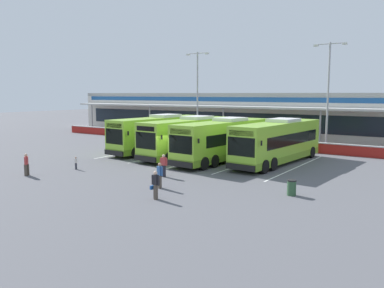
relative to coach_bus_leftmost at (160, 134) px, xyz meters
The scene contains 20 objects.
ground_plane 9.29m from the coach_bus_leftmost, 45.69° to the right, with size 200.00×200.00×0.00m, color #56565B.
terminal_building 21.39m from the coach_bus_leftmost, 72.65° to the left, with size 70.00×13.00×6.00m.
red_barrier_wall 10.28m from the coach_bus_leftmost, 51.39° to the left, with size 60.00×0.40×1.10m.
coach_bus_leftmost is the anchor object (origin of this frame).
coach_bus_left_centre 4.52m from the coach_bus_leftmost, 10.07° to the right, with size 3.58×12.29×3.78m.
coach_bus_centre 8.40m from the coach_bus_leftmost, ahead, with size 3.58×12.29×3.78m.
coach_bus_right_centre 12.74m from the coach_bus_leftmost, ahead, with size 3.58×12.29×3.78m.
bay_stripe_far_west 2.75m from the coach_bus_leftmost, 165.53° to the right, with size 0.14×13.00×0.01m, color silver.
bay_stripe_west 2.86m from the coach_bus_leftmost, 13.59° to the right, with size 0.14×13.00×0.01m, color silver.
bay_stripe_mid_west 6.63m from the coach_bus_leftmost, ahead, with size 0.14×13.00×0.01m, color silver.
bay_stripe_centre 10.73m from the coach_bus_leftmost, ahead, with size 0.14×13.00×0.01m, color silver.
bay_stripe_mid_east 14.88m from the coach_bus_leftmost, ahead, with size 0.14×13.00×0.01m, color silver.
pedestrian_with_handbag 18.63m from the coach_bus_leftmost, 51.68° to the right, with size 0.63×0.35×1.62m.
pedestrian_in_dark_coat 12.64m from the coach_bus_leftmost, 49.65° to the right, with size 0.54×0.30×1.62m.
pedestrian_child 11.42m from the coach_bus_leftmost, 86.24° to the right, with size 0.33×0.22×1.00m.
pedestrian_near_bin 16.03m from the coach_bus_leftmost, 50.91° to the right, with size 0.54×0.37×1.62m.
pedestrian_approaching_bus 14.95m from the coach_bus_leftmost, 91.04° to the right, with size 0.45×0.44×1.62m.
lamp_post_west 11.06m from the coach_bus_leftmost, 101.02° to the left, with size 3.24×0.28×11.00m.
lamp_post_centre 17.68m from the coach_bus_leftmost, 34.02° to the left, with size 3.24×0.28×11.00m.
litter_bin 19.99m from the coach_bus_leftmost, 28.28° to the right, with size 0.54×0.54×0.93m.
Camera 1 is at (19.07, -24.74, 5.91)m, focal length 36.81 mm.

